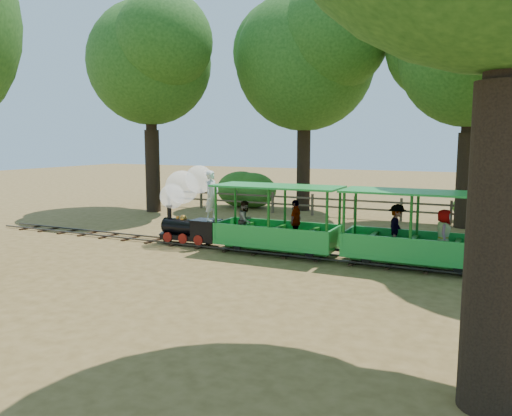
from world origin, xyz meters
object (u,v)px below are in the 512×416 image
at_px(locomotive, 188,199).
at_px(fence, 333,204).
at_px(carriage_front, 275,227).
at_px(carriage_rear, 414,237).

height_order(locomotive, fence, locomotive).
bearing_deg(carriage_front, locomotive, 178.57).
bearing_deg(carriage_rear, fence, 120.01).
xyz_separation_m(locomotive, fence, (2.64, 7.94, -0.95)).
relative_size(carriage_front, fence, 0.21).
height_order(carriage_front, fence, carriage_front).
xyz_separation_m(carriage_rear, fence, (-4.59, 7.94, -0.27)).
bearing_deg(carriage_rear, carriage_front, -179.00).
relative_size(locomotive, carriage_rear, 0.70).
xyz_separation_m(locomotive, carriage_rear, (7.23, -0.01, -0.68)).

